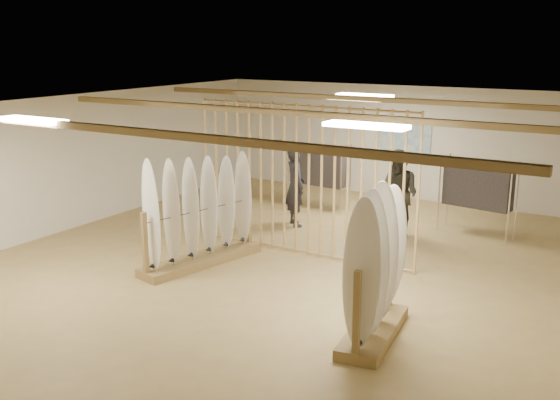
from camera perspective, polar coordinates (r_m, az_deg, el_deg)
The scene contains 14 objects.
floor at distance 11.68m, azimuth -0.00°, elevation -5.72°, with size 12.00×12.00×0.00m, color tan.
ceiling at distance 11.05m, azimuth -0.00°, elevation 8.08°, with size 12.00×12.00×0.00m, color gray.
wall_back at distance 16.63m, azimuth 10.73°, elevation 4.95°, with size 12.00×12.00×0.00m, color silver.
wall_left at distance 14.45m, azimuth -17.30°, elevation 3.23°, with size 12.00×12.00×0.00m, color silver.
ceiling_slats at distance 11.06m, azimuth -0.00°, elevation 7.66°, with size 9.50×6.12×0.10m, color olive.
light_panels at distance 11.06m, azimuth -0.00°, elevation 7.77°, with size 1.20×0.35×0.06m, color white.
bamboo_partition at distance 11.96m, azimuth 1.97°, elevation 1.72°, with size 4.45×0.05×2.78m.
poster at distance 16.58m, azimuth 10.73°, elevation 5.62°, with size 1.40×0.03×0.90m, color #3884C7.
rack_left at distance 11.64m, azimuth -6.94°, elevation -2.40°, with size 1.08×2.51×1.97m.
rack_right at distance 8.85m, azimuth 8.26°, elevation -7.69°, with size 0.79×1.82×2.04m.
clothing_rack_a at distance 15.32m, azimuth 3.38°, elevation 2.99°, with size 1.47×0.48×1.58m.
clothing_rack_b at distance 13.82m, azimuth 16.87°, elevation 1.21°, with size 1.46×0.57×1.58m.
shopper_a at distance 13.90m, azimuth 1.34°, elevation 1.70°, with size 0.72×0.49×1.97m, color #232228.
shopper_b at distance 13.31m, azimuth 10.32°, elevation 1.05°, with size 0.97×0.76×2.02m, color #312F25.
Camera 1 is at (5.65, -9.43, 3.93)m, focal length 42.00 mm.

